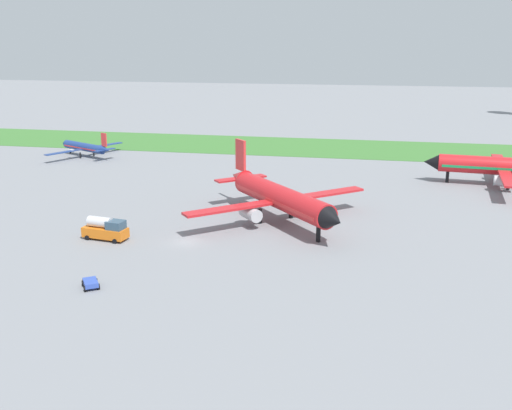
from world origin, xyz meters
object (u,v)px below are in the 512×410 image
object	(u,v)px
airplane_parked_jet_far	(503,167)
baggage_cart_by_runway	(91,283)
airplane_taxiing_turboprop	(85,147)
fuel_truck_midfield	(106,229)
airplane_midfield_jet	(279,197)

from	to	relation	value
airplane_parked_jet_far	baggage_cart_by_runway	xyz separation A→B (m)	(-56.08, -60.90, -3.30)
airplane_taxiing_turboprop	baggage_cart_by_runway	bearing A→B (deg)	144.19
airplane_taxiing_turboprop	airplane_parked_jet_far	xyz separation A→B (m)	(93.43, -11.46, 1.49)
fuel_truck_midfield	baggage_cart_by_runway	xyz separation A→B (m)	(5.67, -16.22, -1.01)
airplane_parked_jet_far	fuel_truck_midfield	xyz separation A→B (m)	(-61.75, -44.69, -2.29)
airplane_midfield_jet	airplane_parked_jet_far	world-z (taller)	airplane_midfield_jet
fuel_truck_midfield	baggage_cart_by_runway	world-z (taller)	fuel_truck_midfield
airplane_taxiing_turboprop	airplane_parked_jet_far	size ratio (longest dim) A/B	0.66
airplane_midfield_jet	airplane_taxiing_turboprop	bearing A→B (deg)	-169.33
fuel_truck_midfield	baggage_cart_by_runway	size ratio (longest dim) A/B	2.30
fuel_truck_midfield	baggage_cart_by_runway	distance (m)	17.21
airplane_midfield_jet	baggage_cart_by_runway	bearing A→B (deg)	-71.70
airplane_midfield_jet	fuel_truck_midfield	distance (m)	26.45
airplane_parked_jet_far	baggage_cart_by_runway	world-z (taller)	airplane_parked_jet_far
airplane_parked_jet_far	baggage_cart_by_runway	size ratio (longest dim) A/B	10.31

